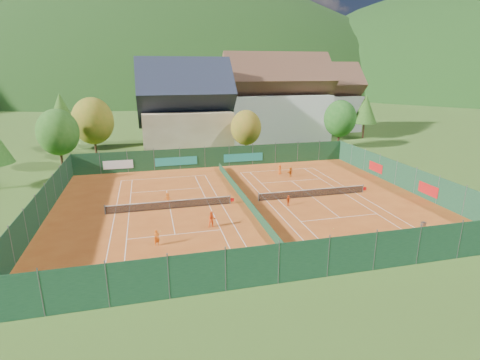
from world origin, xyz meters
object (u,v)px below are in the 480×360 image
(chalet, at_px, (185,112))
(player_left_mid, at_px, (212,220))
(player_left_near, at_px, (157,238))
(player_right_far_a, at_px, (280,170))
(ball_hopper, at_px, (423,224))
(player_right_far_b, at_px, (290,172))
(hotel_block_a, at_px, (276,103))
(hotel_block_b, at_px, (322,102))
(player_left_far, at_px, (168,198))
(player_right_near, at_px, (288,201))

(chalet, distance_m, player_left_mid, 36.18)
(player_left_near, bearing_deg, player_right_far_a, 27.77)
(ball_hopper, relative_size, player_right_far_b, 0.59)
(hotel_block_a, xyz_separation_m, hotel_block_b, (14.00, 8.00, -0.76))
(player_left_mid, distance_m, player_right_far_a, 19.79)
(hotel_block_b, bearing_deg, hotel_block_a, -150.26)
(hotel_block_a, distance_m, hotel_block_b, 16.14)
(chalet, distance_m, ball_hopper, 44.55)
(chalet, relative_size, player_left_far, 13.27)
(hotel_block_a, height_order, hotel_block_b, hotel_block_a)
(hotel_block_a, relative_size, hotel_block_b, 1.25)
(player_right_far_b, bearing_deg, hotel_block_b, -161.09)
(player_right_far_a, bearing_deg, player_left_mid, 17.93)
(hotel_block_a, relative_size, player_left_near, 15.33)
(hotel_block_b, bearing_deg, player_right_near, -119.19)
(chalet, relative_size, hotel_block_b, 0.94)
(chalet, bearing_deg, player_left_near, -99.80)
(hotel_block_b, height_order, player_left_near, hotel_block_b)
(player_left_near, height_order, player_left_mid, player_left_mid)
(hotel_block_b, height_order, player_right_near, hotel_block_b)
(player_left_near, relative_size, player_right_far_b, 1.04)
(player_left_mid, bearing_deg, player_right_near, 19.56)
(player_left_mid, bearing_deg, player_right_far_b, 44.02)
(chalet, bearing_deg, ball_hopper, -67.42)
(chalet, distance_m, player_right_far_a, 23.50)
(chalet, height_order, player_right_far_a, chalet)
(hotel_block_a, relative_size, player_right_far_a, 16.31)
(hotel_block_a, height_order, player_left_mid, hotel_block_a)
(player_left_far, relative_size, player_right_far_a, 0.92)
(ball_hopper, distance_m, player_right_near, 13.02)
(hotel_block_b, distance_m, player_right_far_a, 41.21)
(player_left_near, distance_m, player_right_far_a, 25.01)
(ball_hopper, relative_size, player_right_far_a, 0.60)
(player_left_far, bearing_deg, player_right_far_b, -157.72)
(hotel_block_b, distance_m, ball_hopper, 57.38)
(player_left_far, relative_size, player_right_far_b, 0.90)
(hotel_block_a, relative_size, player_right_near, 18.37)
(hotel_block_a, height_order, player_right_far_a, hotel_block_a)
(player_right_far_a, bearing_deg, hotel_block_b, -157.29)
(player_left_mid, bearing_deg, player_right_far_a, 49.17)
(chalet, bearing_deg, hotel_block_a, 17.53)
(player_left_near, bearing_deg, player_right_near, 5.32)
(hotel_block_a, distance_m, player_left_far, 42.45)
(hotel_block_a, relative_size, ball_hopper, 27.00)
(hotel_block_a, height_order, player_right_far_b, hotel_block_a)
(hotel_block_a, bearing_deg, player_right_far_b, -105.03)
(ball_hopper, height_order, player_right_far_a, player_right_far_a)
(chalet, height_order, player_left_far, chalet)
(player_left_near, relative_size, player_left_far, 1.15)
(player_right_near, bearing_deg, hotel_block_a, 45.38)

